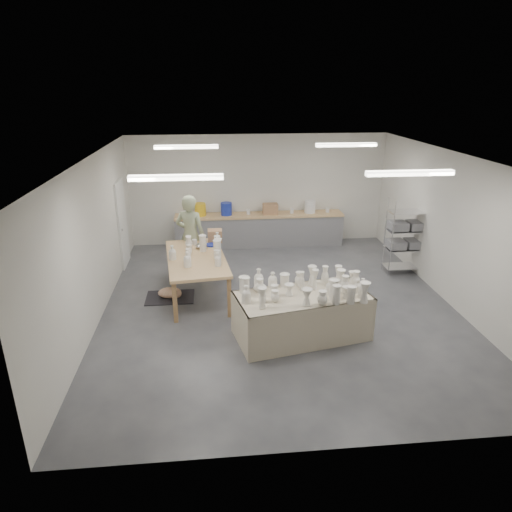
{
  "coord_description": "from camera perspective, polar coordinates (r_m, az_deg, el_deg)",
  "views": [
    {
      "loc": [
        -1.29,
        -8.32,
        4.25
      ],
      "look_at": [
        -0.45,
        0.07,
        1.05
      ],
      "focal_mm": 32.0,
      "sensor_mm": 36.0,
      "label": 1
    }
  ],
  "objects": [
    {
      "name": "wire_shelf",
      "position": [
        11.21,
        18.23,
        2.42
      ],
      "size": [
        0.88,
        0.48,
        1.8
      ],
      "color": "silver",
      "rests_on": "ground"
    },
    {
      "name": "room",
      "position": [
        8.76,
        2.25,
        6.28
      ],
      "size": [
        8.0,
        8.02,
        3.0
      ],
      "color": "#424449",
      "rests_on": "ground"
    },
    {
      "name": "rug",
      "position": [
        9.85,
        -10.69,
        -5.09
      ],
      "size": [
        1.0,
        0.7,
        0.02
      ],
      "primitive_type": "cube",
      "color": "black",
      "rests_on": "ground"
    },
    {
      "name": "work_table",
      "position": [
        9.64,
        -7.04,
        0.24
      ],
      "size": [
        1.43,
        2.45,
        1.25
      ],
      "rotation": [
        0.0,
        0.0,
        0.11
      ],
      "color": "tan",
      "rests_on": "ground"
    },
    {
      "name": "back_counter",
      "position": [
        12.64,
        0.38,
        3.46
      ],
      "size": [
        4.6,
        0.6,
        1.24
      ],
      "color": "tan",
      "rests_on": "ground"
    },
    {
      "name": "drying_table",
      "position": [
        8.13,
        5.79,
        -7.07
      ],
      "size": [
        2.47,
        1.55,
        1.19
      ],
      "rotation": [
        0.0,
        0.0,
        0.2
      ],
      "color": "olive",
      "rests_on": "ground"
    },
    {
      "name": "red_stool",
      "position": [
        11.08,
        -7.94,
        -0.46
      ],
      "size": [
        0.39,
        0.39,
        0.31
      ],
      "rotation": [
        0.0,
        0.0,
        0.22
      ],
      "color": "red",
      "rests_on": "ground"
    },
    {
      "name": "potter",
      "position": [
        10.59,
        -8.17,
        2.5
      ],
      "size": [
        0.82,
        0.67,
        1.93
      ],
      "primitive_type": "imported",
      "rotation": [
        0.0,
        0.0,
        2.79
      ],
      "color": "#9FAC85",
      "rests_on": "ground"
    },
    {
      "name": "cat",
      "position": [
        9.78,
        -10.6,
        -4.52
      ],
      "size": [
        0.58,
        0.5,
        0.21
      ],
      "rotation": [
        0.0,
        0.0,
        0.41
      ],
      "color": "white",
      "rests_on": "rug"
    }
  ]
}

